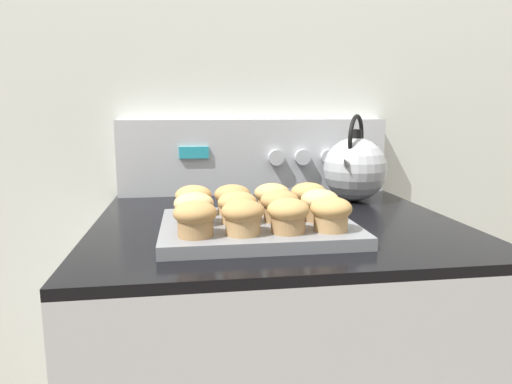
# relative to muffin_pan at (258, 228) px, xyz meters

# --- Properties ---
(wall_back) EXTENTS (8.00, 0.05, 2.40)m
(wall_back) POSITION_rel_muffin_pan_xyz_m (0.05, 0.47, 0.27)
(wall_back) COLOR silver
(wall_back) RESTS_ON ground_plane
(control_panel) EXTENTS (0.72, 0.07, 0.20)m
(control_panel) POSITION_rel_muffin_pan_xyz_m (0.06, 0.42, 0.09)
(control_panel) COLOR #B7BABF
(control_panel) RESTS_ON stove_range
(muffin_pan) EXTENTS (0.35, 0.27, 0.02)m
(muffin_pan) POSITION_rel_muffin_pan_xyz_m (0.00, 0.00, 0.00)
(muffin_pan) COLOR slate
(muffin_pan) RESTS_ON stove_range
(muffin_r0_c0) EXTENTS (0.07, 0.07, 0.06)m
(muffin_r0_c0) POSITION_rel_muffin_pan_xyz_m (-0.12, -0.08, 0.04)
(muffin_r0_c0) COLOR #A37A4C
(muffin_r0_c0) RESTS_ON muffin_pan
(muffin_r0_c1) EXTENTS (0.07, 0.07, 0.06)m
(muffin_r0_c1) POSITION_rel_muffin_pan_xyz_m (-0.04, -0.08, 0.04)
(muffin_r0_c1) COLOR tan
(muffin_r0_c1) RESTS_ON muffin_pan
(muffin_r0_c2) EXTENTS (0.07, 0.07, 0.06)m
(muffin_r0_c2) POSITION_rel_muffin_pan_xyz_m (0.04, -0.08, 0.04)
(muffin_r0_c2) COLOR #A37A4C
(muffin_r0_c2) RESTS_ON muffin_pan
(muffin_r0_c3) EXTENTS (0.07, 0.07, 0.06)m
(muffin_r0_c3) POSITION_rel_muffin_pan_xyz_m (0.12, -0.08, 0.04)
(muffin_r0_c3) COLOR tan
(muffin_r0_c3) RESTS_ON muffin_pan
(muffin_r1_c0) EXTENTS (0.07, 0.07, 0.06)m
(muffin_r1_c0) POSITION_rel_muffin_pan_xyz_m (-0.12, -0.00, 0.04)
(muffin_r1_c0) COLOR #A37A4C
(muffin_r1_c0) RESTS_ON muffin_pan
(muffin_r1_c1) EXTENTS (0.07, 0.07, 0.06)m
(muffin_r1_c1) POSITION_rel_muffin_pan_xyz_m (-0.04, -0.00, 0.04)
(muffin_r1_c1) COLOR tan
(muffin_r1_c1) RESTS_ON muffin_pan
(muffin_r1_c2) EXTENTS (0.07, 0.07, 0.06)m
(muffin_r1_c2) POSITION_rel_muffin_pan_xyz_m (0.04, 0.00, 0.04)
(muffin_r1_c2) COLOR #A37A4C
(muffin_r1_c2) RESTS_ON muffin_pan
(muffin_r1_c3) EXTENTS (0.07, 0.07, 0.06)m
(muffin_r1_c3) POSITION_rel_muffin_pan_xyz_m (0.12, -0.00, 0.04)
(muffin_r1_c3) COLOR #A37A4C
(muffin_r1_c3) RESTS_ON muffin_pan
(muffin_r2_c0) EXTENTS (0.07, 0.07, 0.06)m
(muffin_r2_c0) POSITION_rel_muffin_pan_xyz_m (-0.12, 0.08, 0.04)
(muffin_r2_c0) COLOR tan
(muffin_r2_c0) RESTS_ON muffin_pan
(muffin_r2_c1) EXTENTS (0.07, 0.07, 0.06)m
(muffin_r2_c1) POSITION_rel_muffin_pan_xyz_m (-0.04, 0.08, 0.04)
(muffin_r2_c1) COLOR tan
(muffin_r2_c1) RESTS_ON muffin_pan
(muffin_r2_c2) EXTENTS (0.07, 0.07, 0.06)m
(muffin_r2_c2) POSITION_rel_muffin_pan_xyz_m (0.04, 0.08, 0.04)
(muffin_r2_c2) COLOR tan
(muffin_r2_c2) RESTS_ON muffin_pan
(muffin_r2_c3) EXTENTS (0.07, 0.07, 0.06)m
(muffin_r2_c3) POSITION_rel_muffin_pan_xyz_m (0.12, 0.08, 0.04)
(muffin_r2_c3) COLOR #A37A4C
(muffin_r2_c3) RESTS_ON muffin_pan
(tea_kettle) EXTENTS (0.16, 0.18, 0.22)m
(tea_kettle) POSITION_rel_muffin_pan_xyz_m (0.29, 0.27, 0.07)
(tea_kettle) COLOR #ADAFB5
(tea_kettle) RESTS_ON stove_range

